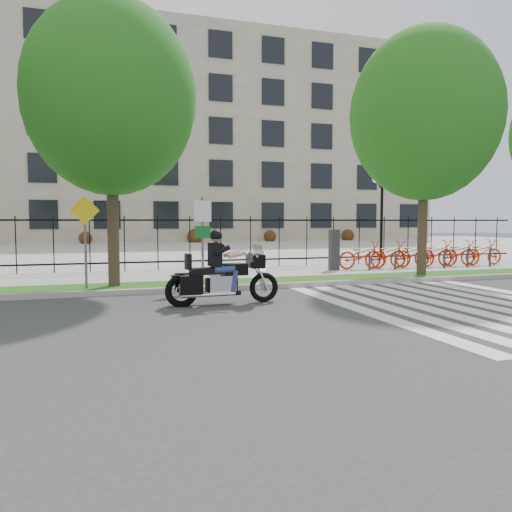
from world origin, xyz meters
name	(u,v)px	position (x,y,z in m)	size (l,w,h in m)	color
ground	(270,317)	(0.00, 0.00, 0.00)	(120.00, 120.00, 0.00)	#343436
curb	(222,288)	(0.00, 4.10, 0.07)	(60.00, 0.20, 0.15)	#9C9A93
grass_verge	(215,284)	(0.00, 4.95, 0.07)	(60.00, 1.50, 0.15)	#245515
sidewalk	(199,276)	(0.00, 7.45, 0.07)	(60.00, 3.50, 0.15)	#9C9A92
plaza	(149,249)	(0.00, 25.00, 0.05)	(80.00, 34.00, 0.10)	#9C9A92
crosswalk_stripes	(465,305)	(4.83, 0.00, 0.01)	(5.70, 8.00, 0.01)	silver
iron_fence	(190,243)	(0.00, 9.20, 1.15)	(30.00, 0.06, 2.00)	black
office_building	(129,144)	(0.00, 44.92, 9.97)	(60.00, 21.90, 20.15)	gray
lamp_post_right	(382,196)	(10.00, 12.00, 3.21)	(1.06, 0.70, 4.25)	black
street_tree_1	(111,97)	(-2.91, 4.95, 5.34)	(4.67, 4.67, 7.89)	#33271C
street_tree_2	(425,115)	(7.22, 4.95, 5.52)	(4.99, 4.99, 8.24)	#33271C
bike_share_station	(423,254)	(8.93, 7.20, 0.68)	(7.88, 0.89, 1.50)	#2D2D33
sign_pole_regulatory	(203,229)	(-0.45, 4.58, 1.74)	(0.50, 0.09, 2.50)	#59595B
sign_pole_warning	(85,229)	(-3.64, 4.58, 1.74)	(0.78, 0.09, 2.49)	#59595B
motorcycle_rider	(223,274)	(-0.54, 1.86, 0.71)	(2.76, 0.81, 2.13)	black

